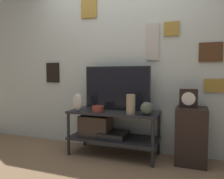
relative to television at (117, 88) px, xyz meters
The scene contains 11 objects.
ground_plane 0.99m from the television, 90.77° to the right, with size 12.00×12.00×0.00m, color #846647.
wall_back 0.49m from the television, 91.18° to the left, with size 6.40×0.08×2.70m.
media_console 0.55m from the television, 134.77° to the right, with size 1.20×0.51×0.60m.
television is the anchor object (origin of this frame).
vase_urn_stoneware 0.57m from the television, 149.21° to the right, with size 0.14×0.11×0.24m.
vase_round_glass 0.57m from the television, 26.73° to the right, with size 0.16×0.16×0.16m.
vase_tall_ceramic 0.42m from the television, 43.54° to the right, with size 0.11×0.11×0.25m.
vase_wide_bowl 0.41m from the television, 126.17° to the right, with size 0.16×0.16×0.08m.
decorative_bust 0.39m from the television, 163.01° to the left, with size 0.09×0.09×0.14m.
side_table 1.13m from the television, ahead, with size 0.36×0.38×0.69m.
mantel_clock 0.95m from the television, ahead, with size 0.21×0.11×0.22m.
Camera 1 is at (1.00, -2.43, 1.09)m, focal length 35.00 mm.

